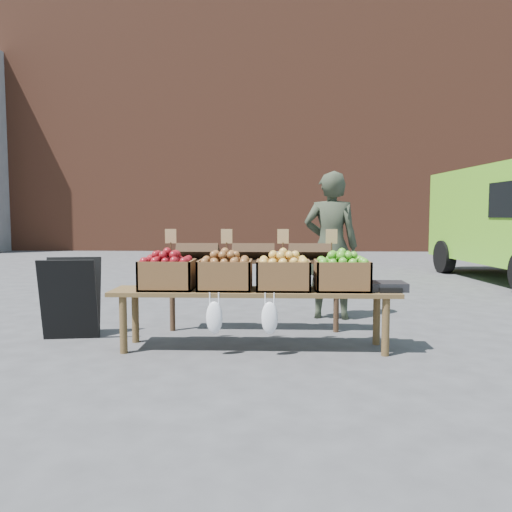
# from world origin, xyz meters

# --- Properties ---
(ground) EXTENTS (80.00, 80.00, 0.00)m
(ground) POSITION_xyz_m (0.00, 0.00, 0.00)
(ground) COLOR #444446
(brick_building) EXTENTS (24.00, 4.00, 10.00)m
(brick_building) POSITION_xyz_m (0.00, 15.00, 5.00)
(brick_building) COLOR brown
(brick_building) RESTS_ON ground
(vendor) EXTENTS (0.72, 0.53, 1.80)m
(vendor) POSITION_xyz_m (0.22, 1.45, 0.90)
(vendor) COLOR #303727
(vendor) RESTS_ON ground
(chalkboard_sign) EXTENTS (0.60, 0.38, 0.85)m
(chalkboard_sign) POSITION_xyz_m (-2.57, 0.32, 0.42)
(chalkboard_sign) COLOR black
(chalkboard_sign) RESTS_ON ground
(back_table) EXTENTS (2.10, 0.44, 1.04)m
(back_table) POSITION_xyz_m (-0.70, 0.71, 0.52)
(back_table) COLOR #3D291A
(back_table) RESTS_ON ground
(display_bench) EXTENTS (2.70, 0.56, 0.57)m
(display_bench) POSITION_xyz_m (-0.66, -0.01, 0.28)
(display_bench) COLOR brown
(display_bench) RESTS_ON ground
(crate_golden_apples) EXTENTS (0.50, 0.40, 0.28)m
(crate_golden_apples) POSITION_xyz_m (-1.49, -0.01, 0.71)
(crate_golden_apples) COLOR maroon
(crate_golden_apples) RESTS_ON display_bench
(crate_russet_pears) EXTENTS (0.50, 0.40, 0.28)m
(crate_russet_pears) POSITION_xyz_m (-0.94, -0.01, 0.71)
(crate_russet_pears) COLOR brown
(crate_russet_pears) RESTS_ON display_bench
(crate_red_apples) EXTENTS (0.50, 0.40, 0.28)m
(crate_red_apples) POSITION_xyz_m (-0.39, -0.01, 0.71)
(crate_red_apples) COLOR gold
(crate_red_apples) RESTS_ON display_bench
(crate_green_apples) EXTENTS (0.50, 0.40, 0.28)m
(crate_green_apples) POSITION_xyz_m (0.16, -0.01, 0.71)
(crate_green_apples) COLOR #33781A
(crate_green_apples) RESTS_ON display_bench
(weighing_scale) EXTENTS (0.34, 0.30, 0.08)m
(weighing_scale) POSITION_xyz_m (0.59, -0.01, 0.61)
(weighing_scale) COLOR black
(weighing_scale) RESTS_ON display_bench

